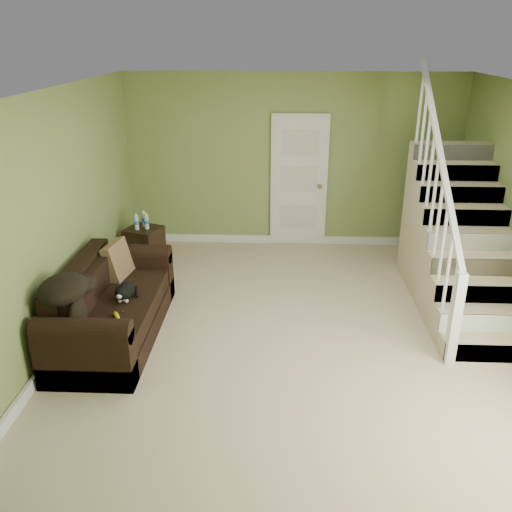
# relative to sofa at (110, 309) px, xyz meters

# --- Properties ---
(floor) EXTENTS (5.00, 5.50, 0.01)m
(floor) POSITION_rel_sofa_xyz_m (2.02, 0.22, -0.32)
(floor) COLOR tan
(floor) RESTS_ON ground
(ceiling) EXTENTS (5.00, 5.50, 0.01)m
(ceiling) POSITION_rel_sofa_xyz_m (2.02, 0.22, 2.28)
(ceiling) COLOR white
(ceiling) RESTS_ON wall_back
(wall_back) EXTENTS (5.00, 0.04, 2.60)m
(wall_back) POSITION_rel_sofa_xyz_m (2.02, 2.97, 0.98)
(wall_back) COLOR #7C914E
(wall_back) RESTS_ON floor
(wall_front) EXTENTS (5.00, 0.04, 2.60)m
(wall_front) POSITION_rel_sofa_xyz_m (2.02, -2.53, 0.98)
(wall_front) COLOR #7C914E
(wall_front) RESTS_ON floor
(wall_left) EXTENTS (0.04, 5.50, 2.60)m
(wall_left) POSITION_rel_sofa_xyz_m (-0.48, 0.22, 0.98)
(wall_left) COLOR #7C914E
(wall_left) RESTS_ON floor
(baseboard_back) EXTENTS (5.00, 0.04, 0.12)m
(baseboard_back) POSITION_rel_sofa_xyz_m (2.02, 2.94, -0.26)
(baseboard_back) COLOR white
(baseboard_back) RESTS_ON floor
(baseboard_left) EXTENTS (0.04, 5.50, 0.12)m
(baseboard_left) POSITION_rel_sofa_xyz_m (-0.45, 0.22, -0.26)
(baseboard_left) COLOR white
(baseboard_left) RESTS_ON floor
(door) EXTENTS (0.86, 0.12, 2.02)m
(door) POSITION_rel_sofa_xyz_m (2.12, 2.93, 0.69)
(door) COLOR white
(door) RESTS_ON floor
(staircase) EXTENTS (1.00, 2.51, 2.82)m
(staircase) POSITION_rel_sofa_xyz_m (4.01, 1.19, 0.32)
(staircase) COLOR tan
(staircase) RESTS_ON floor
(sofa) EXTENTS (0.91, 2.10, 0.83)m
(sofa) POSITION_rel_sofa_xyz_m (0.00, 0.00, 0.00)
(sofa) COLOR black
(sofa) RESTS_ON floor
(side_table) EXTENTS (0.57, 0.57, 0.77)m
(side_table) POSITION_rel_sofa_xyz_m (-0.10, 2.02, -0.04)
(side_table) COLOR black
(side_table) RESTS_ON floor
(cat) EXTENTS (0.22, 0.48, 0.23)m
(cat) POSITION_rel_sofa_xyz_m (0.18, -0.01, 0.22)
(cat) COLOR black
(cat) RESTS_ON sofa
(banana) EXTENTS (0.12, 0.17, 0.05)m
(banana) POSITION_rel_sofa_xyz_m (0.21, -0.42, 0.16)
(banana) COLOR yellow
(banana) RESTS_ON sofa
(throw_pillow) EXTENTS (0.28, 0.48, 0.47)m
(throw_pillow) POSITION_rel_sofa_xyz_m (-0.05, 0.60, 0.31)
(throw_pillow) COLOR #4F391F
(throw_pillow) RESTS_ON sofa
(throw_blanket) EXTENTS (0.53, 0.64, 0.24)m
(throw_blanket) POSITION_rel_sofa_xyz_m (-0.21, -0.62, 0.54)
(throw_blanket) COLOR black
(throw_blanket) RESTS_ON sofa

